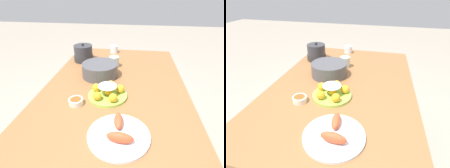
% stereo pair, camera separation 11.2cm
% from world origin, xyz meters
% --- Properties ---
extents(ground_plane, '(12.00, 12.00, 0.00)m').
position_xyz_m(ground_plane, '(0.00, 0.00, 0.00)').
color(ground_plane, '#9E9384').
extents(dining_table, '(1.46, 0.94, 0.74)m').
position_xyz_m(dining_table, '(0.00, 0.00, 0.65)').
color(dining_table, '#936038').
rests_on(dining_table, ground_plane).
extents(cake_plate, '(0.24, 0.24, 0.08)m').
position_xyz_m(cake_plate, '(-0.18, 0.03, 0.77)').
color(cake_plate, '#99CC4C').
rests_on(cake_plate, dining_table).
extents(serving_bowl, '(0.26, 0.26, 0.10)m').
position_xyz_m(serving_bowl, '(0.09, 0.13, 0.79)').
color(serving_bowl, '#4C4C51').
rests_on(serving_bowl, dining_table).
extents(sauce_bowl, '(0.08, 0.08, 0.03)m').
position_xyz_m(sauce_bowl, '(-0.28, 0.20, 0.76)').
color(sauce_bowl, silver).
rests_on(sauce_bowl, dining_table).
extents(seafood_platter, '(0.28, 0.28, 0.06)m').
position_xyz_m(seafood_platter, '(-0.49, -0.07, 0.75)').
color(seafood_platter, silver).
rests_on(seafood_platter, dining_table).
extents(cup_near, '(0.08, 0.08, 0.09)m').
position_xyz_m(cup_near, '(0.28, 0.05, 0.78)').
color(cup_near, beige).
rests_on(cup_near, dining_table).
extents(cup_far, '(0.08, 0.08, 0.07)m').
position_xyz_m(cup_far, '(0.63, 0.09, 0.77)').
color(cup_far, white).
rests_on(cup_far, dining_table).
extents(warming_pot, '(0.17, 0.17, 0.17)m').
position_xyz_m(warming_pot, '(0.38, 0.33, 0.81)').
color(warming_pot, '#2D2D2D').
rests_on(warming_pot, dining_table).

